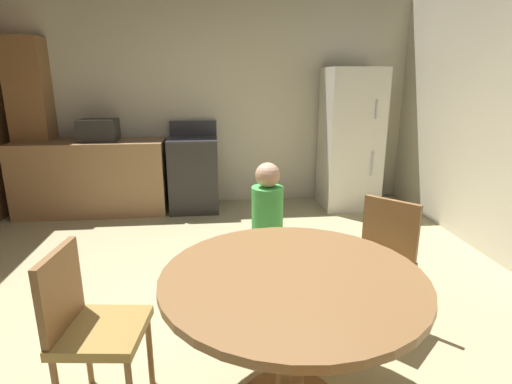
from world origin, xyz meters
The scene contains 11 objects.
ground_plane centered at (0.00, 0.00, 0.00)m, with size 14.00×14.00×0.00m, color tan.
wall_back centered at (0.00, 3.13, 1.35)m, with size 5.42×0.12×2.70m, color beige.
kitchen_counter centered at (-1.51, 2.73, 0.45)m, with size 1.79×0.60×0.90m, color #9E754C.
pantry_column centered at (-2.19, 2.91, 1.05)m, with size 0.44×0.36×2.10m, color olive.
oven_range centered at (-0.27, 2.73, 0.47)m, with size 0.60×0.60×1.10m.
refrigerator centered at (1.72, 2.68, 0.88)m, with size 0.68×0.68×1.76m.
microwave centered at (-1.38, 2.73, 1.03)m, with size 0.44×0.32×0.26m, color #2D2B28.
dining_table centered at (0.35, -0.65, 0.61)m, with size 1.24×1.24×0.76m.
chair_west centered at (-0.64, -0.54, 0.50)m, with size 0.44×0.44×0.87m.
chair_northeast centered at (1.07, 0.03, 0.50)m, with size 0.57×0.57×0.87m.
person_child centered at (0.35, 0.32, 0.58)m, with size 0.22×0.22×1.09m.
Camera 1 is at (0.00, -2.33, 1.65)m, focal length 28.53 mm.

